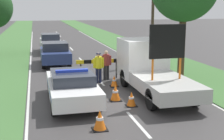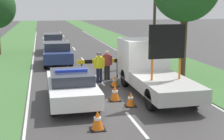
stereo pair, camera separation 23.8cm
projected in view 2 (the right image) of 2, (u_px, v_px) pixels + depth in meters
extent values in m
plane|color=#3D3A3A|center=(116.00, 100.00, 13.65)|extent=(160.00, 160.00, 0.00)
cube|color=silver|center=(136.00, 124.00, 10.90)|extent=(0.12, 2.54, 0.01)
cube|color=silver|center=(100.00, 80.00, 17.37)|extent=(0.12, 2.54, 0.01)
cube|color=silver|center=(83.00, 60.00, 23.84)|extent=(0.12, 2.54, 0.01)
cube|color=silver|center=(74.00, 49.00, 30.31)|extent=(0.12, 2.54, 0.01)
cube|color=silver|center=(68.00, 41.00, 36.78)|extent=(0.12, 2.54, 0.01)
cube|color=silver|center=(64.00, 36.00, 43.25)|extent=(0.12, 2.54, 0.01)
cube|color=silver|center=(60.00, 32.00, 49.72)|extent=(0.12, 2.54, 0.01)
cube|color=silver|center=(33.00, 61.00, 23.25)|extent=(0.10, 57.24, 0.01)
cube|color=silver|center=(130.00, 58.00, 24.90)|extent=(0.10, 57.24, 0.01)
cube|color=#427038|center=(11.00, 47.00, 31.42)|extent=(4.34, 120.00, 0.03)
cube|color=#427038|center=(127.00, 44.00, 34.07)|extent=(4.34, 120.00, 0.03)
cube|color=white|center=(71.00, 88.00, 13.28)|extent=(1.92, 4.77, 0.61)
cube|color=#282D38|center=(71.00, 77.00, 13.04)|extent=(1.69, 2.19, 0.43)
cylinder|color=black|center=(50.00, 87.00, 14.57)|extent=(0.24, 0.66, 0.66)
cylinder|color=black|center=(86.00, 85.00, 14.93)|extent=(0.24, 0.66, 0.66)
cylinder|color=black|center=(53.00, 107.00, 11.74)|extent=(0.24, 0.66, 0.66)
cylinder|color=black|center=(97.00, 104.00, 12.11)|extent=(0.24, 0.66, 0.66)
cube|color=#1E38C6|center=(71.00, 71.00, 12.98)|extent=(1.34, 0.24, 0.10)
cube|color=#193399|center=(71.00, 87.00, 13.27)|extent=(1.93, 3.91, 0.10)
cube|color=black|center=(67.00, 77.00, 15.60)|extent=(1.06, 0.08, 0.36)
cube|color=white|center=(143.00, 58.00, 15.97)|extent=(2.11, 2.28, 1.97)
cube|color=#232833|center=(136.00, 49.00, 16.97)|extent=(1.79, 0.04, 0.87)
cube|color=#B2B2AD|center=(165.00, 86.00, 13.18)|extent=(2.11, 3.86, 0.58)
cylinder|color=#D16619|center=(152.00, 70.00, 12.90)|extent=(0.09, 0.09, 0.90)
cylinder|color=#D16619|center=(180.00, 68.00, 13.17)|extent=(0.09, 0.09, 0.90)
cube|color=black|center=(167.00, 42.00, 12.80)|extent=(1.55, 0.12, 1.41)
cylinder|color=black|center=(125.00, 78.00, 15.96)|extent=(0.24, 0.88, 0.88)
cylinder|color=black|center=(159.00, 76.00, 16.37)|extent=(0.24, 0.88, 0.88)
cylinder|color=black|center=(150.00, 99.00, 12.29)|extent=(0.24, 0.88, 0.88)
cylinder|color=black|center=(194.00, 96.00, 12.70)|extent=(0.24, 0.88, 0.88)
cylinder|color=black|center=(82.00, 72.00, 17.41)|extent=(0.07, 0.07, 0.90)
cylinder|color=black|center=(117.00, 70.00, 17.86)|extent=(0.07, 0.07, 0.90)
cube|color=yellow|center=(81.00, 62.00, 17.29)|extent=(0.43, 0.08, 0.21)
cube|color=black|center=(88.00, 62.00, 17.38)|extent=(0.43, 0.08, 0.21)
cube|color=yellow|center=(96.00, 61.00, 17.48)|extent=(0.43, 0.08, 0.21)
cube|color=black|center=(103.00, 61.00, 17.57)|extent=(0.43, 0.08, 0.21)
cube|color=yellow|center=(111.00, 61.00, 17.66)|extent=(0.43, 0.08, 0.21)
cube|color=black|center=(118.00, 61.00, 17.76)|extent=(0.43, 0.08, 0.21)
cylinder|color=#191E38|center=(98.00, 75.00, 16.71)|extent=(0.15, 0.15, 0.81)
cylinder|color=#191E38|center=(101.00, 75.00, 16.75)|extent=(0.15, 0.15, 0.81)
cylinder|color=yellow|center=(99.00, 62.00, 16.58)|extent=(0.37, 0.37, 0.61)
cylinder|color=yellow|center=(95.00, 63.00, 16.54)|extent=(0.12, 0.12, 0.52)
cylinder|color=yellow|center=(103.00, 63.00, 16.64)|extent=(0.12, 0.12, 0.52)
sphere|color=tan|center=(99.00, 55.00, 16.50)|extent=(0.21, 0.21, 0.21)
cylinder|color=#141933|center=(99.00, 54.00, 16.49)|extent=(0.24, 0.24, 0.05)
cylinder|color=#232326|center=(106.00, 73.00, 17.40)|extent=(0.15, 0.15, 0.82)
cylinder|color=#232326|center=(108.00, 72.00, 17.43)|extent=(0.15, 0.15, 0.82)
cylinder|color=maroon|center=(107.00, 60.00, 17.27)|extent=(0.38, 0.38, 0.62)
cylinder|color=maroon|center=(103.00, 60.00, 17.23)|extent=(0.12, 0.12, 0.52)
cylinder|color=maroon|center=(111.00, 60.00, 17.33)|extent=(0.12, 0.12, 0.52)
sphere|color=beige|center=(107.00, 52.00, 17.19)|extent=(0.21, 0.21, 0.21)
cube|color=black|center=(115.00, 86.00, 16.01)|extent=(0.42, 0.42, 0.03)
cone|color=orange|center=(115.00, 81.00, 15.95)|extent=(0.36, 0.36, 0.55)
cylinder|color=white|center=(115.00, 80.00, 15.95)|extent=(0.20, 0.20, 0.08)
cube|color=black|center=(98.00, 129.00, 10.41)|extent=(0.50, 0.50, 0.03)
cone|color=orange|center=(98.00, 119.00, 10.34)|extent=(0.42, 0.42, 0.66)
cylinder|color=white|center=(97.00, 118.00, 10.33)|extent=(0.24, 0.24, 0.09)
cube|color=black|center=(115.00, 100.00, 13.63)|extent=(0.51, 0.51, 0.03)
cone|color=orange|center=(115.00, 92.00, 13.56)|extent=(0.43, 0.43, 0.67)
cylinder|color=white|center=(115.00, 92.00, 13.55)|extent=(0.25, 0.25, 0.09)
cube|color=black|center=(131.00, 106.00, 12.86)|extent=(0.44, 0.44, 0.03)
cone|color=orange|center=(131.00, 99.00, 12.80)|extent=(0.38, 0.38, 0.58)
cylinder|color=white|center=(131.00, 98.00, 12.80)|extent=(0.21, 0.21, 0.08)
cube|color=navy|center=(57.00, 55.00, 21.98)|extent=(1.93, 4.28, 0.71)
cube|color=#282D38|center=(57.00, 46.00, 21.73)|extent=(1.70, 1.97, 0.55)
cylinder|color=black|center=(45.00, 57.00, 23.13)|extent=(0.24, 0.68, 0.68)
cylinder|color=black|center=(67.00, 56.00, 23.50)|extent=(0.24, 0.68, 0.68)
cylinder|color=black|center=(45.00, 63.00, 20.60)|extent=(0.24, 0.68, 0.68)
cylinder|color=black|center=(71.00, 62.00, 20.97)|extent=(0.24, 0.68, 0.68)
cube|color=#B2B2B7|center=(53.00, 44.00, 27.94)|extent=(1.75, 4.52, 0.74)
cube|color=#282D38|center=(53.00, 37.00, 27.68)|extent=(1.54, 2.08, 0.55)
cylinder|color=black|center=(44.00, 46.00, 29.19)|extent=(0.24, 0.76, 0.76)
cylinder|color=black|center=(61.00, 46.00, 29.52)|extent=(0.24, 0.76, 0.76)
cylinder|color=black|center=(45.00, 50.00, 26.51)|extent=(0.24, 0.76, 0.76)
cylinder|color=black|center=(63.00, 50.00, 26.84)|extent=(0.24, 0.76, 0.76)
cylinder|color=#4C3823|center=(183.00, 45.00, 18.01)|extent=(0.40, 0.40, 3.74)
cylinder|color=#473828|center=(155.00, 15.00, 21.71)|extent=(0.20, 0.20, 6.96)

